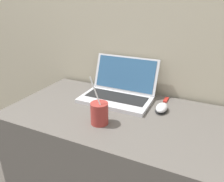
% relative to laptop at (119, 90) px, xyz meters
% --- Properties ---
extents(desk, '(1.10, 0.58, 0.71)m').
position_rel_laptop_xyz_m(desk, '(0.07, -0.16, -0.40)').
color(desk, '#5B5651').
rests_on(desk, ground_plane).
extents(laptop, '(0.37, 0.29, 0.21)m').
position_rel_laptop_xyz_m(laptop, '(0.00, 0.00, 0.00)').
color(laptop, silver).
rests_on(laptop, desk).
extents(drink_cup, '(0.08, 0.08, 0.22)m').
position_rel_laptop_xyz_m(drink_cup, '(0.03, -0.28, 0.00)').
color(drink_cup, '#9E332D').
rests_on(drink_cup, desk).
extents(computer_mouse, '(0.06, 0.10, 0.04)m').
position_rel_laptop_xyz_m(computer_mouse, '(0.25, -0.05, -0.03)').
color(computer_mouse, black).
rests_on(computer_mouse, desk).
extents(usb_stick, '(0.02, 0.06, 0.01)m').
position_rel_laptop_xyz_m(usb_stick, '(0.24, 0.08, -0.04)').
color(usb_stick, '#B2261E').
rests_on(usb_stick, desk).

